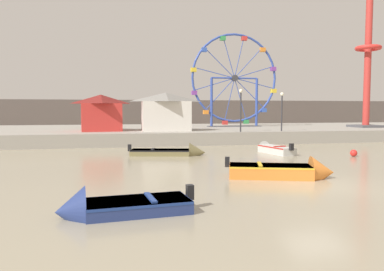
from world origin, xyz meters
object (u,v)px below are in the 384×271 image
at_px(motorboat_orange_hull, 288,171).
at_px(promenade_lamp_far, 241,104).
at_px(motorboat_pale_grey, 272,149).
at_px(promenade_lamp_near, 282,105).
at_px(motorboat_olive_wood, 176,152).
at_px(drop_tower_red_tower, 368,65).
at_px(mooring_buoy_orange, 354,153).
at_px(motorboat_navy_blue, 110,208).
at_px(carnival_booth_white_ticket, 166,111).
at_px(carnival_booth_red_striped, 101,112).
at_px(ferris_wheel_blue_frame, 235,80).

xyz_separation_m(motorboat_orange_hull, promenade_lamp_far, (3.03, 14.98, 3.16)).
relative_size(motorboat_pale_grey, promenade_lamp_near, 1.20).
bearing_deg(motorboat_olive_wood, promenade_lamp_near, 45.54).
relative_size(motorboat_olive_wood, drop_tower_red_tower, 0.35).
relative_size(motorboat_orange_hull, mooring_buoy_orange, 10.61).
relative_size(drop_tower_red_tower, promenade_lamp_far, 3.97).
relative_size(motorboat_pale_grey, mooring_buoy_orange, 9.29).
distance_m(motorboat_navy_blue, motorboat_olive_wood, 13.67).
bearing_deg(drop_tower_red_tower, promenade_lamp_near, -158.57).
bearing_deg(motorboat_olive_wood, promenade_lamp_far, 55.97).
bearing_deg(motorboat_pale_grey, drop_tower_red_tower, -64.26).
xyz_separation_m(drop_tower_red_tower, promenade_lamp_near, (-11.93, -4.68, -4.32)).
xyz_separation_m(motorboat_olive_wood, drop_tower_red_tower, (22.51, 11.46, 7.45)).
distance_m(motorboat_olive_wood, carnival_booth_white_ticket, 9.64).
relative_size(motorboat_navy_blue, motorboat_orange_hull, 0.85).
relative_size(drop_tower_red_tower, mooring_buoy_orange, 32.57).
distance_m(motorboat_orange_hull, carnival_booth_white_ticket, 18.51).
xyz_separation_m(promenade_lamp_far, mooring_buoy_orange, (4.37, -9.04, -3.23)).
bearing_deg(motorboat_pale_grey, mooring_buoy_orange, -135.09).
relative_size(motorboat_pale_grey, carnival_booth_white_ticket, 0.87).
bearing_deg(promenade_lamp_near, motorboat_orange_hull, -114.29).
relative_size(motorboat_olive_wood, carnival_booth_red_striped, 1.26).
relative_size(carnival_booth_white_ticket, promenade_lamp_near, 1.37).
xyz_separation_m(promenade_lamp_near, promenade_lamp_far, (-4.03, -0.66, 0.12)).
bearing_deg(motorboat_pale_grey, ferris_wheel_blue_frame, -19.02).
xyz_separation_m(motorboat_pale_grey, promenade_lamp_near, (3.90, 6.72, 3.06)).
relative_size(motorboat_orange_hull, motorboat_pale_grey, 1.14).
height_order(drop_tower_red_tower, promenade_lamp_far, drop_tower_red_tower).
bearing_deg(ferris_wheel_blue_frame, promenade_lamp_near, -81.16).
relative_size(motorboat_pale_grey, ferris_wheel_blue_frame, 0.40).
xyz_separation_m(motorboat_olive_wood, promenade_lamp_near, (10.58, 6.78, 3.13)).
height_order(carnival_booth_red_striped, promenade_lamp_far, promenade_lamp_far).
height_order(motorboat_olive_wood, motorboat_pale_grey, motorboat_pale_grey).
bearing_deg(carnival_booth_white_ticket, motorboat_orange_hull, -79.78).
bearing_deg(carnival_booth_white_ticket, promenade_lamp_near, -12.78).
relative_size(drop_tower_red_tower, carnival_booth_red_striped, 3.56).
bearing_deg(promenade_lamp_near, drop_tower_red_tower, 21.43).
xyz_separation_m(motorboat_pale_grey, carnival_booth_white_ticket, (-6.06, 9.19, 2.56)).
relative_size(motorboat_navy_blue, promenade_lamp_far, 1.10).
bearing_deg(motorboat_orange_hull, drop_tower_red_tower, 65.21).
distance_m(motorboat_olive_wood, promenade_lamp_far, 9.54).
bearing_deg(carnival_booth_white_ticket, mooring_buoy_orange, -48.62).
bearing_deg(motorboat_navy_blue, drop_tower_red_tower, -143.23).
height_order(motorboat_orange_hull, mooring_buoy_orange, motorboat_orange_hull).
bearing_deg(carnival_booth_white_ticket, carnival_booth_red_striped, 172.52).
bearing_deg(motorboat_olive_wood, motorboat_pale_grey, 13.39).
height_order(motorboat_navy_blue, ferris_wheel_blue_frame, ferris_wheel_blue_frame).
relative_size(motorboat_orange_hull, promenade_lamp_near, 1.37).
height_order(promenade_lamp_far, mooring_buoy_orange, promenade_lamp_far).
bearing_deg(mooring_buoy_orange, drop_tower_red_tower, 51.12).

